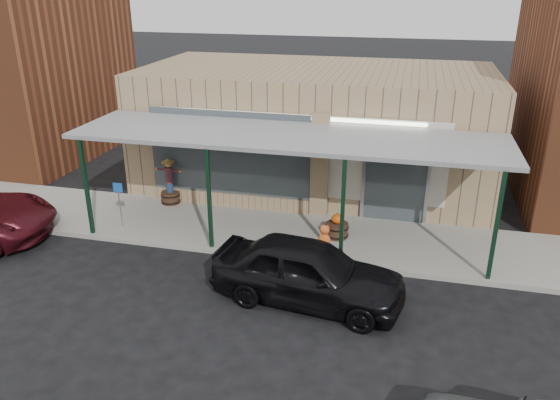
% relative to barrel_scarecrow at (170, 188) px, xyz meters
% --- Properties ---
extents(ground, '(120.00, 120.00, 0.00)m').
position_rel_barrel_scarecrow_xyz_m(ground, '(4.21, -4.80, -0.67)').
color(ground, black).
rests_on(ground, ground).
extents(sidewalk, '(40.00, 3.20, 0.15)m').
position_rel_barrel_scarecrow_xyz_m(sidewalk, '(4.21, -1.20, -0.60)').
color(sidewalk, gray).
rests_on(sidewalk, ground).
extents(storefront, '(12.00, 6.25, 4.20)m').
position_rel_barrel_scarecrow_xyz_m(storefront, '(4.21, 3.36, 1.42)').
color(storefront, '#967C5C').
rests_on(storefront, ground).
extents(awning, '(12.00, 3.00, 3.04)m').
position_rel_barrel_scarecrow_xyz_m(awning, '(4.21, -1.24, 2.34)').
color(awning, slate).
rests_on(awning, ground).
extents(block_buildings_near, '(61.00, 8.00, 8.00)m').
position_rel_barrel_scarecrow_xyz_m(block_buildings_near, '(6.22, 4.40, 3.09)').
color(block_buildings_near, brown).
rests_on(block_buildings_near, ground).
extents(barrel_scarecrow, '(0.94, 0.61, 1.55)m').
position_rel_barrel_scarecrow_xyz_m(barrel_scarecrow, '(0.00, 0.00, 0.00)').
color(barrel_scarecrow, '#472E1C').
rests_on(barrel_scarecrow, sidewalk).
extents(barrel_pumpkin, '(0.66, 0.66, 0.76)m').
position_rel_barrel_scarecrow_xyz_m(barrel_pumpkin, '(5.71, -1.21, -0.25)').
color(barrel_pumpkin, '#472E1C').
rests_on(barrel_pumpkin, sidewalk).
extents(handicap_sign, '(0.28, 0.04, 1.37)m').
position_rel_barrel_scarecrow_xyz_m(handicap_sign, '(-0.70, -1.99, 0.36)').
color(handicap_sign, gray).
rests_on(handicap_sign, sidewalk).
extents(parked_sedan, '(4.71, 2.37, 1.59)m').
position_rel_barrel_scarecrow_xyz_m(parked_sedan, '(5.49, -4.44, 0.10)').
color(parked_sedan, black).
rests_on(parked_sedan, ground).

